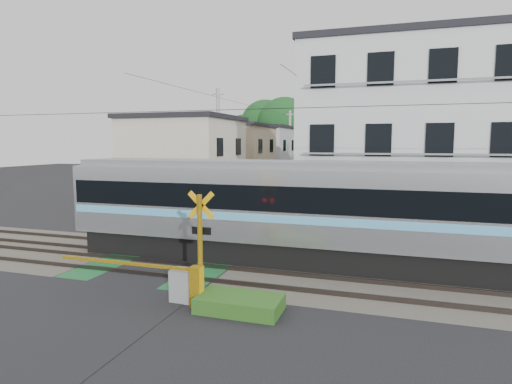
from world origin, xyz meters
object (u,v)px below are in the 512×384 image
(crossing_signal_far, at_px, (158,221))
(apartment_block, at_px, (406,137))
(commuter_train, at_px, (304,210))
(crossing_signal_near, at_px, (186,277))
(pedestrian, at_px, (317,180))

(crossing_signal_far, distance_m, apartment_block, 13.14)
(commuter_train, xyz_separation_m, crossing_signal_near, (-2.31, -4.85, -1.25))
(crossing_signal_near, bearing_deg, commuter_train, 64.59)
(crossing_signal_near, bearing_deg, apartment_block, 65.78)
(commuter_train, bearing_deg, crossing_signal_near, -115.41)
(apartment_block, bearing_deg, crossing_signal_far, -152.22)
(crossing_signal_near, xyz_separation_m, pedestrian, (-1.66, 31.05, 0.06))
(crossing_signal_far, height_order, pedestrian, crossing_signal_far)
(crossing_signal_far, distance_m, pedestrian, 24.00)
(crossing_signal_near, relative_size, apartment_block, 0.46)
(crossing_signal_near, bearing_deg, pedestrian, 93.07)
(crossing_signal_near, bearing_deg, crossing_signal_far, 125.29)
(crossing_signal_far, relative_size, pedestrian, 3.07)
(commuter_train, distance_m, crossing_signal_far, 7.97)
(apartment_block, bearing_deg, crossing_signal_near, -114.22)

